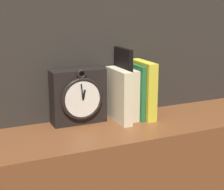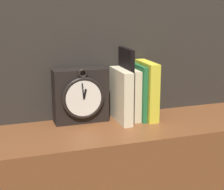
% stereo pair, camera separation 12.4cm
% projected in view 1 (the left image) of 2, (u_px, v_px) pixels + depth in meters
% --- Properties ---
extents(wall_back, '(6.00, 0.05, 2.60)m').
position_uv_depth(wall_back, '(91.00, 3.00, 1.32)').
color(wall_back, '#2D2823').
rests_on(wall_back, ground_plane).
extents(clock, '(0.19, 0.08, 0.20)m').
position_uv_depth(clock, '(79.00, 97.00, 1.30)').
color(clock, black).
rests_on(clock, bookshelf).
extents(book_slot0_cream, '(0.03, 0.15, 0.19)m').
position_uv_depth(book_slot0_cream, '(119.00, 95.00, 1.32)').
color(book_slot0_cream, beige).
rests_on(book_slot0_cream, bookshelf).
extents(book_slot1_black, '(0.02, 0.12, 0.26)m').
position_uv_depth(book_slot1_black, '(123.00, 84.00, 1.34)').
color(book_slot1_black, black).
rests_on(book_slot1_black, bookshelf).
extents(book_slot2_cream, '(0.03, 0.12, 0.18)m').
position_uv_depth(book_slot2_cream, '(129.00, 94.00, 1.36)').
color(book_slot2_cream, beige).
rests_on(book_slot2_cream, bookshelf).
extents(book_slot3_green, '(0.01, 0.13, 0.20)m').
position_uv_depth(book_slot3_green, '(135.00, 91.00, 1.36)').
color(book_slot3_green, '#236B3A').
rests_on(book_slot3_green, bookshelf).
extents(book_slot4_yellow, '(0.04, 0.14, 0.21)m').
position_uv_depth(book_slot4_yellow, '(143.00, 90.00, 1.36)').
color(book_slot4_yellow, yellow).
rests_on(book_slot4_yellow, bookshelf).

